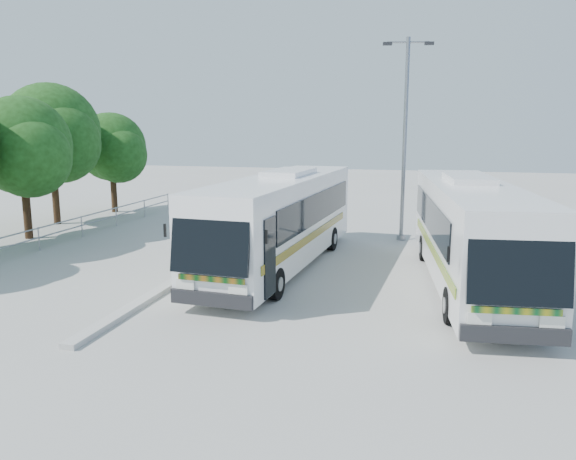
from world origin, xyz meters
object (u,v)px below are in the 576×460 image
(tree_far_e, at_px, (112,147))
(tree_far_d, at_px, (52,132))
(coach_main, at_px, (281,218))
(coach_adjacent, at_px, (471,231))
(tree_far_c, at_px, (23,146))
(lamppost, at_px, (405,131))

(tree_far_e, bearing_deg, tree_far_d, -98.63)
(tree_far_e, relative_size, coach_main, 0.49)
(tree_far_e, distance_m, coach_adjacent, 22.83)
(tree_far_c, xyz_separation_m, lamppost, (16.69, 3.95, 0.66))
(tree_far_c, height_order, lamppost, lamppost)
(tree_far_e, relative_size, lamppost, 0.66)
(coach_main, distance_m, coach_adjacent, 6.63)
(tree_far_c, distance_m, tree_far_d, 3.93)
(tree_far_e, distance_m, lamppost, 17.74)
(coach_main, bearing_deg, tree_far_e, 145.13)
(tree_far_c, xyz_separation_m, coach_main, (12.65, -2.27, -2.43))
(tree_far_e, bearing_deg, lamppost, -13.89)
(tree_far_c, bearing_deg, coach_main, -10.18)
(coach_adjacent, height_order, lamppost, lamppost)
(tree_far_e, bearing_deg, coach_adjacent, -29.78)
(coach_adjacent, xyz_separation_m, lamppost, (-2.54, 7.04, 3.10))
(tree_far_d, relative_size, lamppost, 0.82)
(tree_far_d, distance_m, tree_far_e, 4.65)
(tree_far_c, distance_m, coach_main, 13.08)
(tree_far_c, height_order, coach_main, tree_far_c)
(tree_far_d, bearing_deg, tree_far_c, -72.17)
(tree_far_e, xyz_separation_m, coach_adjacent, (19.73, -11.29, -2.07))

